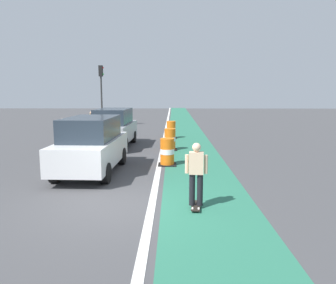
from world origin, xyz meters
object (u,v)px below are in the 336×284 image
Objects in this scene: parked_suv_nearest at (91,145)px; traffic_barrel_front at (167,152)px; parked_suv_second at (114,128)px; skateboarder_on_lane at (196,173)px; pedestrian_crossing at (92,122)px; traffic_barrel_back at (171,130)px; traffic_barrel_mid at (170,140)px; traffic_light_corner at (101,85)px; pedestrian_waiting at (63,133)px.

traffic_barrel_front is at bearing 25.21° from parked_suv_nearest.
traffic_barrel_front is at bearing -56.91° from parked_suv_second.
traffic_barrel_front is (2.74, 1.29, -0.50)m from parked_suv_nearest.
parked_suv_nearest is at bearing -87.84° from parked_suv_second.
pedestrian_crossing is at bearing 113.15° from skateboarder_on_lane.
pedestrian_crossing is (-2.63, 10.76, -0.17)m from parked_suv_nearest.
pedestrian_crossing is (-5.48, 1.65, 0.33)m from traffic_barrel_back.
parked_suv_second is 4.28× the size of traffic_barrel_mid.
traffic_barrel_back is at bearing -16.76° from pedestrian_crossing.
parked_suv_nearest is at bearing -76.25° from pedestrian_crossing.
traffic_light_corner is at bearing 108.31° from skateboarder_on_lane.
traffic_barrel_front is at bearing -33.13° from pedestrian_waiting.
skateboarder_on_lane reaches higher than traffic_barrel_front.
pedestrian_crossing is at bearing 89.95° from pedestrian_waiting.
pedestrian_crossing is (-5.37, 9.47, 0.33)m from traffic_barrel_front.
pedestrian_crossing is at bearing 119.56° from traffic_barrel_front.
pedestrian_waiting is at bearing 118.81° from parked_suv_nearest.
pedestrian_crossing reaches higher than traffic_barrel_mid.
pedestrian_crossing is at bearing -85.44° from traffic_light_corner.
traffic_light_corner is (-5.81, 15.03, 2.97)m from traffic_barrel_front.
traffic_barrel_mid is at bearing 88.75° from traffic_barrel_front.
traffic_barrel_back is (2.85, 9.10, -0.50)m from parked_suv_nearest.
parked_suv_second reaches higher than traffic_barrel_back.
parked_suv_nearest is at bearing -154.79° from traffic_barrel_front.
traffic_barrel_back is 9.80m from traffic_light_corner.
traffic_barrel_back is (0.04, 4.31, 0.00)m from traffic_barrel_mid.
traffic_barrel_front is (2.96, -4.54, -0.50)m from parked_suv_second.
skateboarder_on_lane is 15.74m from pedestrian_crossing.
pedestrian_waiting is (-0.01, -5.96, 0.00)m from pedestrian_crossing.
skateboarder_on_lane is 21.27m from traffic_light_corner.
parked_suv_second is 4.28× the size of traffic_barrel_front.
pedestrian_waiting is at bearing -90.05° from pedestrian_crossing.
traffic_barrel_back is at bearing 89.18° from traffic_barrel_front.
skateboarder_on_lane is at bearing -86.84° from traffic_barrel_back.
traffic_barrel_front is at bearing -91.25° from traffic_barrel_mid.
pedestrian_crossing and pedestrian_waiting have the same top height.
parked_suv_second is at bearing 111.58° from skateboarder_on_lane.
pedestrian_waiting is (-5.38, 3.51, 0.33)m from traffic_barrel_front.
parked_suv_second is 2.90× the size of pedestrian_waiting.
skateboarder_on_lane reaches higher than traffic_barrel_mid.
parked_suv_nearest is 9.55m from traffic_barrel_back.
parked_suv_nearest reaches higher than traffic_barrel_back.
parked_suv_nearest is 5.48m from pedestrian_waiting.
parked_suv_second is at bearing 23.05° from pedestrian_waiting.
traffic_light_corner is at bearing 111.14° from traffic_barrel_front.
parked_suv_nearest is at bearing -79.33° from traffic_light_corner.
parked_suv_second is 0.91× the size of traffic_light_corner.
parked_suv_nearest reaches higher than traffic_barrel_front.
traffic_barrel_front is at bearing -68.86° from traffic_light_corner.
skateboarder_on_lane reaches higher than traffic_barrel_back.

